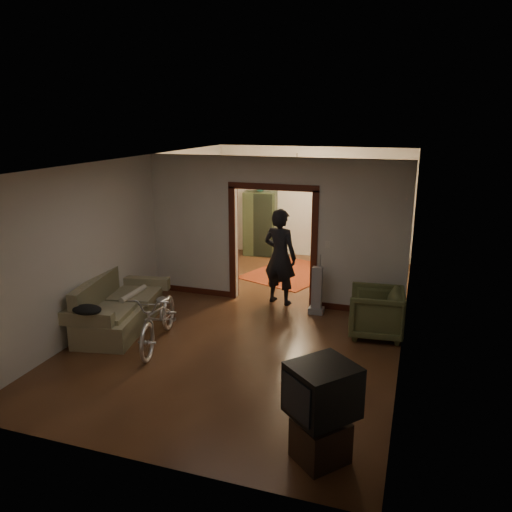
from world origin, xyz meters
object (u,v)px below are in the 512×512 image
at_px(sofa, 119,303).
at_px(armchair, 376,312).
at_px(locker, 260,224).
at_px(desk, 354,253).
at_px(person, 280,257).
at_px(bicycle, 159,317).

relative_size(sofa, armchair, 2.25).
relative_size(sofa, locker, 1.18).
bearing_deg(desk, person, -121.52).
bearing_deg(sofa, locker, 70.30).
height_order(sofa, locker, locker).
relative_size(bicycle, armchair, 2.01).
distance_m(bicycle, person, 2.76).
bearing_deg(sofa, desk, 44.67).
xyz_separation_m(bicycle, person, (1.31, 2.38, 0.47)).
distance_m(bicycle, locker, 5.63).
bearing_deg(armchair, sofa, -80.85).
relative_size(locker, desk, 1.63).
bearing_deg(bicycle, person, 48.47).
xyz_separation_m(bicycle, desk, (2.36, 5.18, -0.08)).
bearing_deg(person, locker, -51.77).
height_order(armchair, locker, locker).
bearing_deg(bicycle, desk, 52.81).
xyz_separation_m(person, locker, (-1.45, 3.24, -0.10)).
bearing_deg(person, bicycle, 75.38).
height_order(bicycle, armchair, bicycle).
bearing_deg(sofa, person, 30.90).
height_order(person, desk, person).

